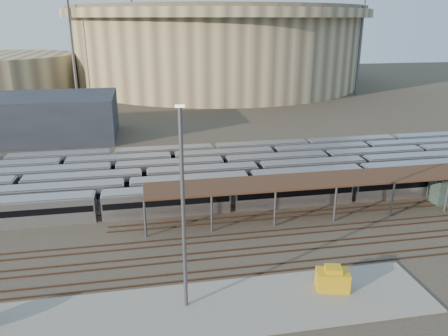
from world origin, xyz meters
TOP-DOWN VIEW (x-y plane):
  - ground at (0.00, 0.00)m, footprint 420.00×420.00m
  - apron at (-5.00, -15.00)m, footprint 50.00×9.00m
  - subway_trains at (2.26, 18.50)m, footprint 128.21×23.90m
  - inspection_shed at (22.00, 4.00)m, footprint 60.30×6.00m
  - empty_tracks at (0.00, -5.00)m, footprint 170.00×9.62m
  - stadium at (25.00, 140.00)m, footprint 124.00×124.00m
  - secondary_arena at (-60.00, 130.00)m, footprint 56.00×56.00m
  - service_building at (-35.00, 55.00)m, footprint 42.00×20.00m
  - floodlight_0 at (-30.00, 110.00)m, footprint 4.00×1.00m
  - floodlight_2 at (70.00, 100.00)m, footprint 4.00×1.00m
  - floodlight_3 at (-10.00, 160.00)m, footprint 4.00×1.00m
  - yard_light_pole at (-4.38, -14.08)m, footprint 0.81×0.36m
  - yellow_equipment at (10.63, -14.11)m, footprint 3.64×2.73m

SIDE VIEW (x-z plane):
  - ground at x=0.00m, z-range 0.00..0.00m
  - empty_tracks at x=0.00m, z-range 0.00..0.18m
  - apron at x=-5.00m, z-range 0.00..0.20m
  - yellow_equipment at x=10.63m, z-range 0.20..2.24m
  - subway_trains at x=2.26m, z-range 0.00..3.60m
  - inspection_shed at x=22.00m, z-range 2.33..7.63m
  - service_building at x=-35.00m, z-range 0.00..10.00m
  - secondary_arena at x=-60.00m, z-range 0.00..14.00m
  - yard_light_pole at x=-4.38m, z-range 0.28..19.88m
  - stadium at x=25.00m, z-range 0.22..32.72m
  - floodlight_0 at x=-30.00m, z-range 1.45..39.85m
  - floodlight_2 at x=70.00m, z-range 1.45..39.85m
  - floodlight_3 at x=-10.00m, z-range 1.45..39.85m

